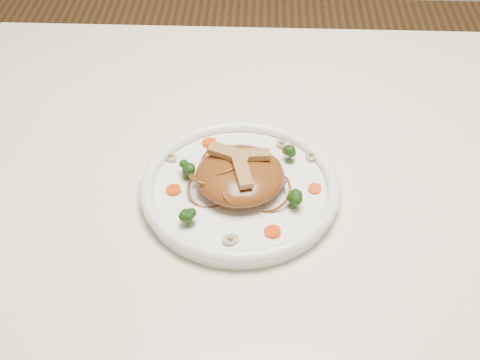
{
  "coord_description": "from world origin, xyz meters",
  "views": [
    {
      "loc": [
        -0.06,
        -0.74,
        1.4
      ],
      "look_at": [
        -0.09,
        -0.09,
        0.78
      ],
      "focal_mm": 47.08,
      "sensor_mm": 36.0,
      "label": 1
    }
  ],
  "objects": [
    {
      "name": "plate",
      "position": [
        -0.09,
        -0.09,
        0.76
      ],
      "size": [
        0.38,
        0.38,
        0.02
      ],
      "primitive_type": "cylinder",
      "rotation": [
        0.0,
        0.0,
        0.42
      ],
      "color": "white",
      "rests_on": "table"
    },
    {
      "name": "carrot_4",
      "position": [
        -0.04,
        -0.17,
        0.77
      ],
      "size": [
        0.02,
        0.02,
        0.0
      ],
      "primitive_type": "cylinder",
      "rotation": [
        0.0,
        0.0,
        -0.0
      ],
      "color": "#EA3808",
      "rests_on": "plate"
    },
    {
      "name": "chicken_a",
      "position": [
        -0.08,
        -0.07,
        0.81
      ],
      "size": [
        0.06,
        0.03,
        0.01
      ],
      "primitive_type": "cube",
      "rotation": [
        0.0,
        0.0,
        0.15
      ],
      "color": "tan",
      "rests_on": "noodle_mound"
    },
    {
      "name": "carrot_0",
      "position": [
        -0.02,
        -0.0,
        0.77
      ],
      "size": [
        0.02,
        0.02,
        0.0
      ],
      "primitive_type": "cylinder",
      "rotation": [
        0.0,
        0.0,
        -0.01
      ],
      "color": "#EA3808",
      "rests_on": "plate"
    },
    {
      "name": "noodle_mound",
      "position": [
        -0.09,
        -0.08,
        0.79
      ],
      "size": [
        0.15,
        0.15,
        0.04
      ],
      "primitive_type": "ellipsoid",
      "rotation": [
        0.0,
        0.0,
        -0.15
      ],
      "color": "brown",
      "rests_on": "plate"
    },
    {
      "name": "mushroom_3",
      "position": [
        -0.03,
        0.01,
        0.77
      ],
      "size": [
        0.03,
        0.03,
        0.01
      ],
      "primitive_type": "cylinder",
      "rotation": [
        0.0,
        0.0,
        2.12
      ],
      "color": "#BBAB8C",
      "rests_on": "plate"
    },
    {
      "name": "mushroom_2",
      "position": [
        -0.2,
        -0.03,
        0.77
      ],
      "size": [
        0.03,
        0.03,
        0.01
      ],
      "primitive_type": "cylinder",
      "rotation": [
        0.0,
        0.0,
        -0.74
      ],
      "color": "#BBAB8C",
      "rests_on": "plate"
    },
    {
      "name": "broccoli_1",
      "position": [
        -0.17,
        -0.07,
        0.78
      ],
      "size": [
        0.03,
        0.03,
        0.03
      ],
      "primitive_type": null,
      "rotation": [
        0.0,
        0.0,
        -0.1
      ],
      "color": "#1E450E",
      "rests_on": "plate"
    },
    {
      "name": "chicken_c",
      "position": [
        -0.08,
        -0.1,
        0.81
      ],
      "size": [
        0.03,
        0.06,
        0.01
      ],
      "primitive_type": "cube",
      "rotation": [
        0.0,
        0.0,
        4.96
      ],
      "color": "tan",
      "rests_on": "noodle_mound"
    },
    {
      "name": "carrot_1",
      "position": [
        -0.18,
        -0.1,
        0.77
      ],
      "size": [
        0.03,
        0.03,
        0.0
      ],
      "primitive_type": "cylinder",
      "rotation": [
        0.0,
        0.0,
        0.43
      ],
      "color": "#EA3808",
      "rests_on": "plate"
    },
    {
      "name": "broccoli_0",
      "position": [
        -0.02,
        -0.03,
        0.78
      ],
      "size": [
        0.03,
        0.03,
        0.03
      ],
      "primitive_type": null,
      "rotation": [
        0.0,
        0.0,
        -0.13
      ],
      "color": "#1E450E",
      "rests_on": "plate"
    },
    {
      "name": "carrot_2",
      "position": [
        0.02,
        -0.09,
        0.77
      ],
      "size": [
        0.02,
        0.02,
        0.0
      ],
      "primitive_type": "cylinder",
      "rotation": [
        0.0,
        0.0,
        -0.12
      ],
      "color": "#EA3808",
      "rests_on": "plate"
    },
    {
      "name": "broccoli_2",
      "position": [
        -0.15,
        -0.16,
        0.78
      ],
      "size": [
        0.03,
        0.03,
        0.03
      ],
      "primitive_type": null,
      "rotation": [
        0.0,
        0.0,
        0.31
      ],
      "color": "#1E450E",
      "rests_on": "plate"
    },
    {
      "name": "table",
      "position": [
        0.0,
        0.0,
        0.65
      ],
      "size": [
        1.2,
        0.8,
        0.75
      ],
      "color": "white",
      "rests_on": "ground"
    },
    {
      "name": "broccoli_3",
      "position": [
        -0.01,
        -0.12,
        0.78
      ],
      "size": [
        0.03,
        0.03,
        0.03
      ],
      "primitive_type": null,
      "rotation": [
        0.0,
        0.0,
        0.06
      ],
      "color": "#1E450E",
      "rests_on": "plate"
    },
    {
      "name": "mushroom_0",
      "position": [
        -0.1,
        -0.19,
        0.77
      ],
      "size": [
        0.03,
        0.03,
        0.01
      ],
      "primitive_type": "cylinder",
      "rotation": [
        0.0,
        0.0,
        0.52
      ],
      "color": "#BBAB8C",
      "rests_on": "plate"
    },
    {
      "name": "carrot_3",
      "position": [
        -0.14,
        0.01,
        0.77
      ],
      "size": [
        0.03,
        0.03,
        0.0
      ],
      "primitive_type": "cylinder",
      "rotation": [
        0.0,
        0.0,
        -0.21
      ],
      "color": "#EA3808",
      "rests_on": "plate"
    },
    {
      "name": "chicken_b",
      "position": [
        -0.1,
        -0.06,
        0.81
      ],
      "size": [
        0.07,
        0.04,
        0.01
      ],
      "primitive_type": "cube",
      "rotation": [
        0.0,
        0.0,
        2.74
      ],
      "color": "tan",
      "rests_on": "noodle_mound"
    },
    {
      "name": "mushroom_1",
      "position": [
        0.02,
        -0.02,
        0.77
      ],
      "size": [
        0.03,
        0.03,
        0.01
      ],
      "primitive_type": "cylinder",
      "rotation": [
        0.0,
        0.0,
        1.59
      ],
      "color": "#BBAB8C",
      "rests_on": "plate"
    }
  ]
}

